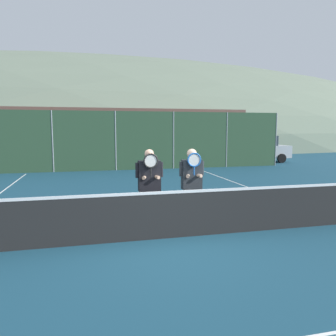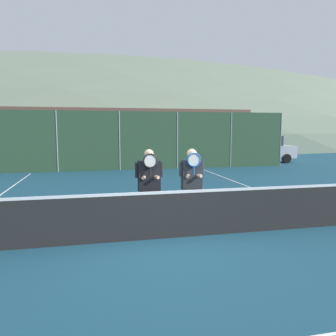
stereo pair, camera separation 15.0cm
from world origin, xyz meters
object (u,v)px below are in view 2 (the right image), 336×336
at_px(car_right_of_center, 259,149).
at_px(car_far_left, 20,151).
at_px(car_center, 189,150).
at_px(car_left_of_center, 109,150).
at_px(player_leftmost, 149,181).
at_px(player_center_left, 192,180).

bearing_deg(car_right_of_center, car_far_left, 179.49).
bearing_deg(car_center, car_left_of_center, 179.25).
relative_size(player_leftmost, car_center, 0.42).
bearing_deg(car_far_left, car_center, -1.73).
relative_size(car_far_left, car_right_of_center, 0.97).
bearing_deg(car_right_of_center, player_center_left, -123.76).
relative_size(player_leftmost, player_center_left, 1.00).
distance_m(player_leftmost, car_far_left, 14.10).
height_order(car_far_left, car_center, car_far_left).
bearing_deg(player_leftmost, car_far_left, 112.43).
relative_size(player_center_left, car_far_left, 0.41).
bearing_deg(player_center_left, car_right_of_center, 56.24).
bearing_deg(player_center_left, car_far_left, 116.09).
xyz_separation_m(car_far_left, car_right_of_center, (14.98, -0.13, -0.04)).
xyz_separation_m(player_leftmost, player_center_left, (0.99, 0.02, 0.00)).
height_order(player_center_left, car_far_left, car_far_left).
height_order(player_leftmost, car_right_of_center, player_leftmost).
distance_m(car_center, car_right_of_center, 4.95).
distance_m(player_leftmost, car_left_of_center, 12.80).
distance_m(car_far_left, car_center, 10.04).
bearing_deg(car_left_of_center, player_center_left, -84.06).
xyz_separation_m(player_center_left, car_left_of_center, (-1.33, 12.78, -0.12)).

